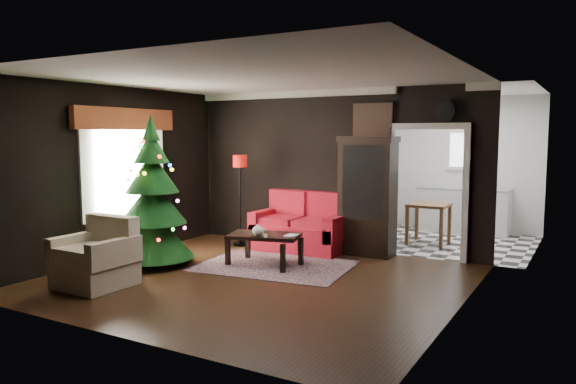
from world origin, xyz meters
The scene contains 26 objects.
floor centered at (0.00, 0.00, 0.00)m, with size 5.50×5.50×0.00m, color black.
ceiling centered at (0.00, 0.00, 2.80)m, with size 5.50×5.50×0.00m, color white.
wall_back centered at (0.00, 2.50, 1.40)m, with size 5.50×5.50×0.00m, color black.
wall_front centered at (0.00, -2.50, 1.40)m, with size 5.50×5.50×0.00m, color black.
wall_left centered at (-2.75, 0.00, 1.40)m, with size 5.50×5.50×0.00m, color black.
wall_right centered at (2.75, 0.00, 1.40)m, with size 5.50×5.50×0.00m, color black.
doorway centered at (1.70, 2.50, 1.05)m, with size 1.10×0.10×2.10m, color white, non-canonical shape.
left_window centered at (-2.71, 0.20, 1.45)m, with size 0.05×1.60×1.40m, color white.
valance centered at (-2.63, 0.20, 2.27)m, with size 0.12×2.10×0.35m, color brown.
kitchen_floor centered at (1.70, 4.00, 0.00)m, with size 3.00×3.00×0.00m, color white.
kitchen_window centered at (1.70, 5.45, 1.70)m, with size 0.70×0.06×0.70m, color white.
rug centered at (-0.18, 0.79, 0.01)m, with size 2.27×1.65×0.01m, color #3E3138.
loveseat centered at (-0.40, 2.05, 0.50)m, with size 1.70×0.90×1.00m, color maroon, non-canonical shape.
curio_cabinet centered at (0.75, 2.27, 0.95)m, with size 0.90×0.45×1.90m, color black, non-canonical shape.
floor_lamp centered at (-1.55, 1.87, 0.83)m, with size 0.28×0.28×1.64m, color black, non-canonical shape.
christmas_tree centered at (-1.86, -0.04, 1.05)m, with size 1.24×1.24×2.37m, color black, non-canonical shape.
armchair centered at (-1.67, -1.35, 0.46)m, with size 0.89×0.89×0.91m, color #BCA78F, non-canonical shape.
coffee_table centered at (-0.34, 0.77, 0.25)m, with size 1.07×0.64×0.48m, color black, non-canonical shape.
teapot centered at (-0.32, 0.54, 0.58)m, with size 0.19×0.19×0.18m, color silver, non-canonical shape.
cup_a centered at (-0.46, 0.86, 0.53)m, with size 0.08×0.08×0.07m, color white.
cup_b centered at (-0.18, 0.55, 0.52)m, with size 0.06×0.06×0.05m, color white.
book centered at (0.01, 0.84, 0.60)m, with size 0.16×0.02×0.22m, color #98775D.
wall_clock centered at (1.95, 2.45, 2.38)m, with size 0.32×0.32×0.06m, color white.
painting centered at (0.75, 2.46, 2.25)m, with size 0.62×0.05×0.52m, color #AC6B45.
kitchen_counter centered at (1.70, 5.20, 0.45)m, with size 1.80×0.60×0.90m, color silver.
kitchen_table centered at (1.40, 3.70, 0.38)m, with size 0.70×0.70×0.75m, color #543617, non-canonical shape.
Camera 1 is at (4.06, -6.25, 2.01)m, focal length 34.03 mm.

